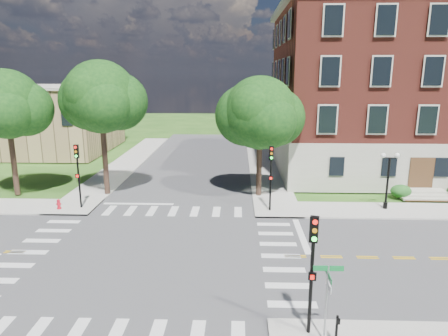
{
  "coord_description": "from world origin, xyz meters",
  "views": [
    {
      "loc": [
        4.71,
        -20.66,
        10.01
      ],
      "look_at": [
        3.74,
        7.79,
        3.2
      ],
      "focal_mm": 32.0,
      "sensor_mm": 36.0,
      "label": 1
    }
  ],
  "objects_px": {
    "twin_lamp_west": "(388,177)",
    "traffic_signal_ne": "(271,170)",
    "traffic_signal_se": "(312,260)",
    "traffic_signal_nw": "(78,168)",
    "fire_hydrant": "(59,204)",
    "street_sign_pole": "(327,289)",
    "push_button_post": "(337,329)"
  },
  "relations": [
    {
      "from": "traffic_signal_ne",
      "to": "twin_lamp_west",
      "type": "bearing_deg",
      "value": 4.62
    },
    {
      "from": "twin_lamp_west",
      "to": "traffic_signal_ne",
      "type": "bearing_deg",
      "value": -175.38
    },
    {
      "from": "street_sign_pole",
      "to": "push_button_post",
      "type": "xyz_separation_m",
      "value": [
        0.39,
        -0.21,
        -1.51
      ]
    },
    {
      "from": "twin_lamp_west",
      "to": "fire_hydrant",
      "type": "bearing_deg",
      "value": -177.78
    },
    {
      "from": "traffic_signal_se",
      "to": "traffic_signal_ne",
      "type": "distance_m",
      "value": 14.26
    },
    {
      "from": "street_sign_pole",
      "to": "fire_hydrant",
      "type": "height_order",
      "value": "street_sign_pole"
    },
    {
      "from": "street_sign_pole",
      "to": "fire_hydrant",
      "type": "bearing_deg",
      "value": 138.9
    },
    {
      "from": "traffic_signal_se",
      "to": "push_button_post",
      "type": "distance_m",
      "value": 2.64
    },
    {
      "from": "traffic_signal_ne",
      "to": "street_sign_pole",
      "type": "distance_m",
      "value": 14.79
    },
    {
      "from": "traffic_signal_ne",
      "to": "traffic_signal_se",
      "type": "bearing_deg",
      "value": -88.38
    },
    {
      "from": "traffic_signal_se",
      "to": "street_sign_pole",
      "type": "relative_size",
      "value": 1.55
    },
    {
      "from": "traffic_signal_ne",
      "to": "twin_lamp_west",
      "type": "relative_size",
      "value": 1.13
    },
    {
      "from": "street_sign_pole",
      "to": "fire_hydrant",
      "type": "distance_m",
      "value": 22.12
    },
    {
      "from": "push_button_post",
      "to": "traffic_signal_se",
      "type": "bearing_deg",
      "value": 142.26
    },
    {
      "from": "traffic_signal_se",
      "to": "traffic_signal_nw",
      "type": "distance_m",
      "value": 20.5
    },
    {
      "from": "twin_lamp_west",
      "to": "street_sign_pole",
      "type": "bearing_deg",
      "value": -116.66
    },
    {
      "from": "traffic_signal_ne",
      "to": "traffic_signal_nw",
      "type": "xyz_separation_m",
      "value": [
        -14.19,
        0.15,
        0.0
      ]
    },
    {
      "from": "traffic_signal_nw",
      "to": "push_button_post",
      "type": "bearing_deg",
      "value": -44.27
    },
    {
      "from": "traffic_signal_nw",
      "to": "fire_hydrant",
      "type": "relative_size",
      "value": 6.4
    },
    {
      "from": "push_button_post",
      "to": "fire_hydrant",
      "type": "xyz_separation_m",
      "value": [
        -17.0,
        14.7,
        -0.33
      ]
    },
    {
      "from": "traffic_signal_nw",
      "to": "fire_hydrant",
      "type": "height_order",
      "value": "traffic_signal_nw"
    },
    {
      "from": "traffic_signal_nw",
      "to": "street_sign_pole",
      "type": "xyz_separation_m",
      "value": [
        15.1,
        -14.89,
        -0.88
      ]
    },
    {
      "from": "traffic_signal_se",
      "to": "twin_lamp_west",
      "type": "bearing_deg",
      "value": 61.1
    },
    {
      "from": "traffic_signal_se",
      "to": "twin_lamp_west",
      "type": "distance_m",
      "value": 17.1
    },
    {
      "from": "traffic_signal_ne",
      "to": "traffic_signal_nw",
      "type": "bearing_deg",
      "value": 179.39
    },
    {
      "from": "twin_lamp_west",
      "to": "street_sign_pole",
      "type": "distance_m",
      "value": 17.27
    },
    {
      "from": "traffic_signal_nw",
      "to": "traffic_signal_se",
      "type": "bearing_deg",
      "value": -44.63
    },
    {
      "from": "street_sign_pole",
      "to": "push_button_post",
      "type": "distance_m",
      "value": 1.58
    },
    {
      "from": "traffic_signal_se",
      "to": "traffic_signal_nw",
      "type": "xyz_separation_m",
      "value": [
        -14.59,
        14.41,
        0.0
      ]
    },
    {
      "from": "traffic_signal_nw",
      "to": "push_button_post",
      "type": "relative_size",
      "value": 4.0
    },
    {
      "from": "traffic_signal_nw",
      "to": "traffic_signal_ne",
      "type": "bearing_deg",
      "value": -0.61
    },
    {
      "from": "street_sign_pole",
      "to": "push_button_post",
      "type": "relative_size",
      "value": 2.58
    }
  ]
}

